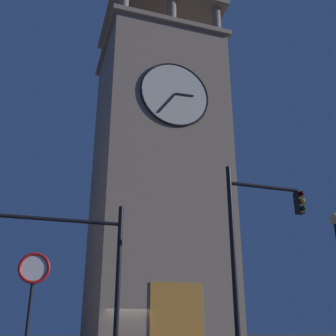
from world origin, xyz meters
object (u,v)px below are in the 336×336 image
object	(u,v)px
traffic_signal_near	(255,238)
no_horn_sign	(33,280)
traffic_signal_mid	(69,257)
clocktower	(158,177)

from	to	relation	value
traffic_signal_near	no_horn_sign	xyz separation A→B (m)	(6.41, 0.16, -1.50)
traffic_signal_near	traffic_signal_mid	xyz separation A→B (m)	(5.45, -1.65, -0.61)
clocktower	no_horn_sign	distance (m)	20.99
clocktower	traffic_signal_mid	distance (m)	18.76
traffic_signal_mid	traffic_signal_near	bearing A→B (deg)	163.11
clocktower	no_horn_sign	bearing A→B (deg)	64.32
traffic_signal_mid	no_horn_sign	distance (m)	2.24
clocktower	traffic_signal_mid	bearing A→B (deg)	64.60
clocktower	traffic_signal_near	xyz separation A→B (m)	(1.68, 16.67, -8.09)
traffic_signal_near	traffic_signal_mid	world-z (taller)	traffic_signal_near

